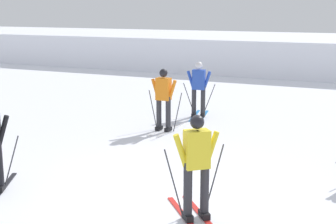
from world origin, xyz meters
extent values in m
plane|color=white|center=(0.00, 0.00, 0.00)|extent=(120.00, 120.00, 0.00)
cube|color=white|center=(0.00, 18.67, 0.88)|extent=(80.00, 7.76, 1.76)
cube|color=silver|center=(-1.93, 4.15, 0.01)|extent=(0.13, 1.60, 0.02)
cube|color=silver|center=(-1.65, 4.14, 0.01)|extent=(0.13, 1.60, 0.02)
cube|color=black|center=(-1.94, 4.00, 0.07)|extent=(0.13, 0.26, 0.10)
cube|color=black|center=(-1.66, 3.99, 0.07)|extent=(0.13, 0.26, 0.10)
cylinder|color=#2D2D33|center=(-1.94, 4.00, 0.55)|extent=(0.14, 0.14, 0.85)
cylinder|color=#2D2D33|center=(-1.66, 3.99, 0.55)|extent=(0.14, 0.14, 0.85)
cube|color=orange|center=(-1.80, 4.00, 1.17)|extent=(0.39, 0.25, 0.60)
cylinder|color=orange|center=(-2.05, 4.02, 1.16)|extent=(0.26, 0.10, 0.55)
cylinder|color=orange|center=(-1.55, 4.01, 1.16)|extent=(0.26, 0.10, 0.55)
sphere|color=black|center=(-1.80, 4.00, 1.60)|extent=(0.22, 0.22, 0.22)
cylinder|color=#38383D|center=(-2.16, 4.11, 0.54)|extent=(0.26, 0.03, 1.09)
cylinder|color=#38383D|center=(-1.42, 4.09, 0.54)|extent=(0.26, 0.03, 1.09)
cube|color=red|center=(0.78, -0.85, 0.01)|extent=(1.11, 1.27, 0.02)
cube|color=red|center=(0.99, -0.66, 0.01)|extent=(1.11, 1.27, 0.02)
cube|color=black|center=(0.88, -0.96, 0.07)|extent=(0.26, 0.28, 0.10)
cube|color=black|center=(1.09, -0.78, 0.07)|extent=(0.26, 0.28, 0.10)
cylinder|color=#2D2D33|center=(0.88, -0.96, 0.55)|extent=(0.14, 0.14, 0.85)
cylinder|color=#2D2D33|center=(1.09, -0.78, 0.55)|extent=(0.14, 0.14, 0.85)
cube|color=yellow|center=(0.98, -0.87, 1.17)|extent=(0.44, 0.43, 0.60)
cylinder|color=yellow|center=(0.78, -1.02, 1.16)|extent=(0.25, 0.24, 0.55)
cylinder|color=yellow|center=(1.16, -0.69, 1.16)|extent=(0.25, 0.24, 0.55)
sphere|color=black|center=(0.98, -0.87, 1.60)|extent=(0.22, 0.22, 0.22)
cylinder|color=#38383D|center=(0.67, -1.01, 0.59)|extent=(0.27, 0.24, 1.19)
cylinder|color=#38383D|center=(1.17, -0.57, 0.59)|extent=(0.27, 0.24, 1.19)
cube|color=#237AC6|center=(-1.69, 6.11, 0.01)|extent=(0.39, 1.59, 0.02)
cube|color=#237AC6|center=(-1.42, 6.16, 0.01)|extent=(0.39, 1.59, 0.02)
cube|color=black|center=(-1.66, 5.96, 0.07)|extent=(0.17, 0.28, 0.10)
cube|color=black|center=(-1.39, 6.01, 0.07)|extent=(0.17, 0.28, 0.10)
cylinder|color=#2D2D33|center=(-1.66, 5.96, 0.55)|extent=(0.14, 0.14, 0.85)
cylinder|color=#2D2D33|center=(-1.39, 6.01, 0.55)|extent=(0.14, 0.14, 0.85)
cube|color=#284CB7|center=(-1.53, 5.99, 1.17)|extent=(0.42, 0.31, 0.60)
cylinder|color=#284CB7|center=(-1.78, 5.96, 1.16)|extent=(0.27, 0.14, 0.55)
cylinder|color=#284CB7|center=(-1.29, 6.05, 1.16)|extent=(0.27, 0.14, 0.55)
sphere|color=silver|center=(-1.53, 5.99, 1.60)|extent=(0.22, 0.22, 0.22)
cylinder|color=#38383D|center=(-1.84, 6.03, 0.52)|extent=(0.39, 0.10, 1.04)
cylinder|color=#38383D|center=(-1.25, 6.14, 0.52)|extent=(0.39, 0.10, 1.04)
cube|color=black|center=(-2.78, -1.07, 0.01)|extent=(0.81, 1.47, 0.02)
cube|color=black|center=(-2.71, -1.20, 0.07)|extent=(0.22, 0.29, 0.10)
cylinder|color=black|center=(-2.62, -1.13, 1.16)|extent=(0.27, 0.20, 0.55)
cylinder|color=#38383D|center=(-2.59, -1.02, 0.51)|extent=(0.32, 0.18, 1.03)
camera|label=1|loc=(3.45, -7.50, 3.30)|focal=51.11mm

